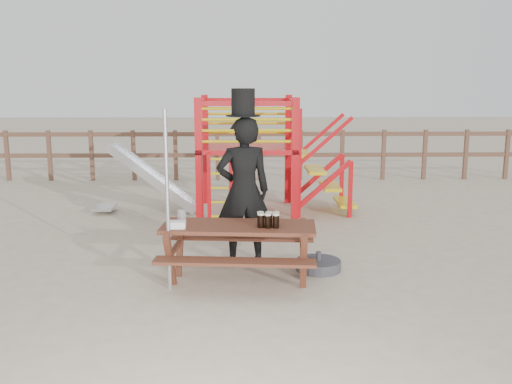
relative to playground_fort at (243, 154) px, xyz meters
name	(u,v)px	position (x,y,z in m)	size (l,w,h in m)	color
ground	(232,280)	(-0.12, -3.58, -1.07)	(60.00, 60.00, 0.00)	#C5B599
back_fence	(238,150)	(-0.12, 3.42, -0.34)	(15.09, 0.09, 1.20)	brown
playground_fort	(243,154)	(0.00, 0.00, 0.00)	(4.71, 1.84, 2.10)	red
picnic_table	(239,246)	(-0.04, -3.63, -0.63)	(1.90, 1.39, 0.70)	brown
man_with_hat	(243,187)	(0.02, -2.93, -0.05)	(0.78, 0.59, 2.28)	black
metal_pole	(167,202)	(-0.83, -3.87, -0.03)	(0.05, 0.05, 2.08)	#B2B2B7
parasol_base	(318,265)	(0.97, -3.24, -1.00)	(0.57, 0.57, 0.24)	#37373C
paper_bag	(178,225)	(-0.74, -3.76, -0.33)	(0.18, 0.14, 0.08)	white
stout_pints	(268,220)	(0.31, -3.73, -0.29)	(0.26, 0.17, 0.17)	black
empty_glasses	(182,217)	(-0.72, -3.49, -0.30)	(0.11, 0.09, 0.15)	silver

